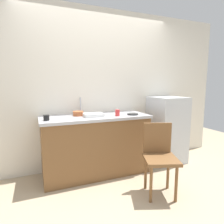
% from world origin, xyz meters
% --- Properties ---
extents(ground_plane, '(8.00, 8.00, 0.00)m').
position_xyz_m(ground_plane, '(0.00, 0.00, 0.00)').
color(ground_plane, tan).
extents(back_wall, '(4.80, 0.10, 2.59)m').
position_xyz_m(back_wall, '(0.00, 1.00, 1.29)').
color(back_wall, silver).
rests_on(back_wall, ground_plane).
extents(cabinet_base, '(1.58, 0.60, 0.87)m').
position_xyz_m(cabinet_base, '(-0.14, 0.65, 0.44)').
color(cabinet_base, brown).
rests_on(cabinet_base, ground_plane).
extents(countertop, '(1.62, 0.64, 0.04)m').
position_xyz_m(countertop, '(-0.14, 0.65, 0.89)').
color(countertop, '#B7B7BC').
rests_on(countertop, cabinet_base).
extents(faucet, '(0.02, 0.02, 0.27)m').
position_xyz_m(faucet, '(-0.31, 0.90, 1.04)').
color(faucet, '#B7B7BC').
rests_on(faucet, countertop).
extents(refrigerator, '(0.54, 0.58, 1.16)m').
position_xyz_m(refrigerator, '(1.20, 0.66, 0.58)').
color(refrigerator, silver).
rests_on(refrigerator, ground_plane).
extents(chair, '(0.51, 0.51, 0.89)m').
position_xyz_m(chair, '(0.44, -0.18, 0.50)').
color(chair, brown).
rests_on(chair, ground_plane).
extents(dish_tray, '(0.28, 0.20, 0.05)m').
position_xyz_m(dish_tray, '(-0.19, 0.59, 0.94)').
color(dish_tray, white).
rests_on(dish_tray, countertop).
extents(terracotta_bowl, '(0.16, 0.16, 0.07)m').
position_xyz_m(terracotta_bowl, '(-0.38, 0.75, 0.95)').
color(terracotta_bowl, '#B25B33').
rests_on(terracotta_bowl, countertop).
extents(hotplate, '(0.17, 0.17, 0.02)m').
position_xyz_m(hotplate, '(0.43, 0.52, 0.92)').
color(hotplate, '#2D2D2D').
rests_on(hotplate, countertop).
extents(cup_red, '(0.07, 0.07, 0.09)m').
position_xyz_m(cup_red, '(0.16, 0.52, 0.96)').
color(cup_red, red).
rests_on(cup_red, countertop).
extents(cup_black, '(0.08, 0.08, 0.07)m').
position_xyz_m(cup_black, '(-0.85, 0.54, 0.95)').
color(cup_black, black).
rests_on(cup_black, countertop).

